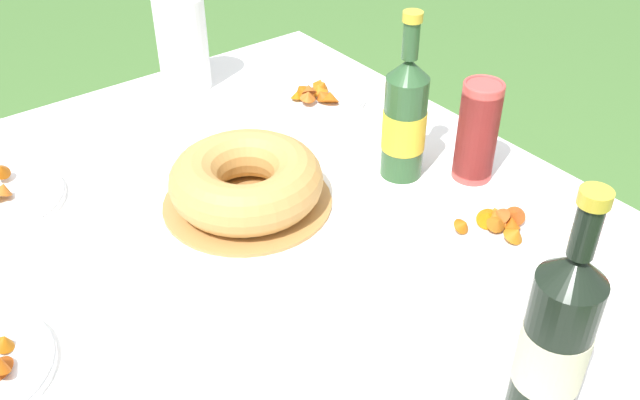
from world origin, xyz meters
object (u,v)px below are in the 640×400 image
cider_bottle_green (405,118)px  cup_stack (477,132)px  juice_bottle_red (555,341)px  snack_plate_left (494,225)px  snack_plate_right (319,96)px  paper_towel_roll (183,43)px  bundt_cake (246,182)px

cider_bottle_green → cup_stack: bearing=48.4°
juice_bottle_red → snack_plate_left: juice_bottle_red is taller
snack_plate_left → snack_plate_right: bearing=174.9°
cup_stack → paper_towel_roll: bearing=-159.7°
juice_bottle_red → bundt_cake: bearing=-175.7°
cup_stack → paper_towel_roll: size_ratio=0.91×
snack_plate_left → paper_towel_roll: paper_towel_roll is taller
juice_bottle_red → snack_plate_left: (-0.28, 0.24, -0.11)m
cider_bottle_green → snack_plate_left: size_ratio=1.57×
bundt_cake → paper_towel_roll: paper_towel_roll is taller
cup_stack → paper_towel_roll: 0.68m
cider_bottle_green → snack_plate_right: bearing=170.8°
snack_plate_left → snack_plate_right: snack_plate_right is taller
bundt_cake → cider_bottle_green: 0.30m
cup_stack → snack_plate_right: 0.41m
bundt_cake → cider_bottle_green: bearing=71.9°
cider_bottle_green → paper_towel_roll: cider_bottle_green is taller
juice_bottle_red → cup_stack: bearing=141.4°
cider_bottle_green → paper_towel_roll: bearing=-165.8°
juice_bottle_red → paper_towel_roll: bearing=175.0°
bundt_cake → juice_bottle_red: size_ratio=0.87×
juice_bottle_red → paper_towel_roll: (-1.06, 0.09, -0.02)m
cider_bottle_green → snack_plate_right: size_ratio=1.55×
paper_towel_roll → cup_stack: bearing=20.3°
cider_bottle_green → juice_bottle_red: bearing=-25.0°
snack_plate_left → paper_towel_roll: bearing=-169.6°
paper_towel_roll → snack_plate_left: bearing=10.4°
snack_plate_right → bundt_cake: bearing=-55.5°
paper_towel_roll → cider_bottle_green: bearing=14.2°
cup_stack → cider_bottle_green: cider_bottle_green is taller
bundt_cake → snack_plate_left: bundt_cake is taller
cup_stack → bundt_cake: bearing=-115.3°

